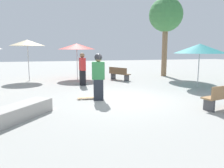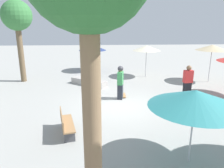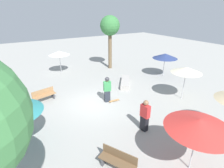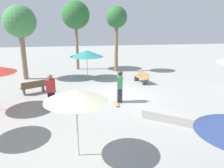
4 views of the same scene
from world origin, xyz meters
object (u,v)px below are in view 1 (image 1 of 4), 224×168
(skateboard, at_px, (87,98))
(bench_far, at_px, (223,97))
(shade_umbrella_teal, at_px, (200,49))
(bench_near, at_px, (119,74))
(shade_umbrella_red, at_px, (77,46))
(concrete_ledge, at_px, (14,113))
(shade_umbrella_tan, at_px, (27,43))
(palm_tree_right, at_px, (166,16))
(bystander_watching, at_px, (82,69))
(skater_main, at_px, (98,75))

(skateboard, distance_m, bench_far, 5.06)
(skateboard, bearing_deg, shade_umbrella_teal, -165.02)
(bench_near, distance_m, shade_umbrella_red, 3.48)
(concrete_ledge, relative_size, shade_umbrella_tan, 0.95)
(skateboard, relative_size, bench_far, 0.49)
(bench_far, bearing_deg, shade_umbrella_teal, 50.75)
(skateboard, height_order, shade_umbrella_teal, shade_umbrella_teal)
(shade_umbrella_tan, bearing_deg, shade_umbrella_red, -88.44)
(bench_near, xyz_separation_m, palm_tree_right, (1.32, -3.98, 4.01))
(palm_tree_right, bearing_deg, bystander_watching, 112.47)
(shade_umbrella_teal, height_order, shade_umbrella_red, shade_umbrella_red)
(skateboard, bearing_deg, bench_far, 150.75)
(skateboard, height_order, bench_far, bench_far)
(bench_far, bearing_deg, shade_umbrella_tan, 114.75)
(skater_main, height_order, concrete_ledge, skater_main)
(bench_far, bearing_deg, skateboard, 134.58)
(concrete_ledge, bearing_deg, skateboard, -49.07)
(skateboard, distance_m, shade_umbrella_tan, 7.40)
(skateboard, distance_m, bench_near, 5.79)
(shade_umbrella_teal, xyz_separation_m, shade_umbrella_red, (5.18, 5.90, 0.15))
(bench_near, height_order, shade_umbrella_red, shade_umbrella_red)
(bystander_watching, bearing_deg, skateboard, -11.21)
(shade_umbrella_red, relative_size, palm_tree_right, 0.44)
(bench_near, xyz_separation_m, shade_umbrella_teal, (-3.67, -3.32, 1.64))
(concrete_ledge, relative_size, shade_umbrella_teal, 0.94)
(bench_far, bearing_deg, shade_umbrella_red, 100.02)
(shade_umbrella_red, bearing_deg, skater_main, -179.17)
(bystander_watching, bearing_deg, shade_umbrella_red, 173.02)
(skateboard, distance_m, bystander_watching, 3.69)
(skater_main, xyz_separation_m, bystander_watching, (3.84, 0.13, -0.10))
(concrete_ledge, xyz_separation_m, palm_tree_right, (8.43, -9.34, 4.23))
(shade_umbrella_tan, height_order, palm_tree_right, palm_tree_right)
(shade_umbrella_teal, bearing_deg, concrete_ledge, 111.65)
(bench_far, relative_size, shade_umbrella_teal, 0.62)
(skater_main, xyz_separation_m, shade_umbrella_red, (6.76, 0.10, 1.21))
(bench_far, bearing_deg, bench_near, 86.86)
(bench_near, xyz_separation_m, shade_umbrella_red, (1.51, 2.58, 1.79))
(skater_main, height_order, palm_tree_right, palm_tree_right)
(skater_main, distance_m, shade_umbrella_teal, 6.11)
(skateboard, xyz_separation_m, bench_near, (4.99, -2.91, 0.37))
(skateboard, xyz_separation_m, shade_umbrella_tan, (6.41, 2.83, 2.38))
(palm_tree_right, bearing_deg, shade_umbrella_teal, 172.47)
(shade_umbrella_red, height_order, palm_tree_right, palm_tree_right)
(concrete_ledge, relative_size, palm_tree_right, 0.43)
(skateboard, xyz_separation_m, concrete_ledge, (-2.12, 2.45, 0.15))
(palm_tree_right, bearing_deg, bench_near, 108.29)
(shade_umbrella_teal, xyz_separation_m, bystander_watching, (2.26, 5.93, -1.15))
(shade_umbrella_teal, relative_size, bystander_watching, 1.46)
(bench_far, xyz_separation_m, shade_umbrella_teal, (4.01, -1.97, 1.64))
(bench_far, bearing_deg, concrete_ledge, 162.01)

